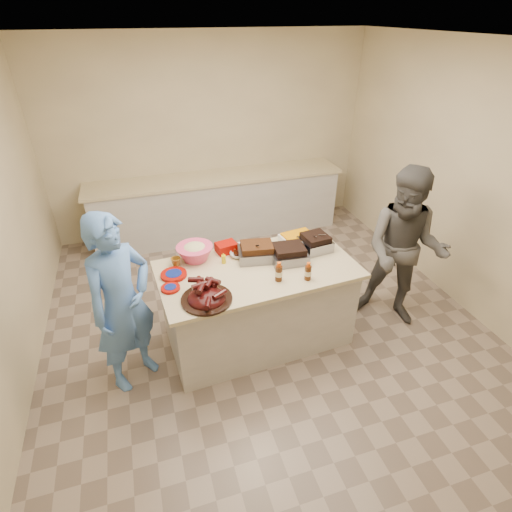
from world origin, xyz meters
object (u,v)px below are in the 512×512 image
object	(u,v)px
roasting_pan	(315,249)
bbq_bottle_b	(307,279)
rib_platter	(207,300)
bbq_bottle_a	(278,280)
guest_blue	(138,374)
guest_gray	(389,316)
mustard_bottle	(224,263)
island	(257,337)
coleslaw_bowl	(196,259)
plastic_cup	(176,266)

from	to	relation	value
roasting_pan	bbq_bottle_b	bearing A→B (deg)	-128.20
rib_platter	bbq_bottle_b	bearing A→B (deg)	1.63
bbq_bottle_a	guest_blue	world-z (taller)	bbq_bottle_a
roasting_pan	guest_gray	size ratio (longest dim) A/B	0.16
roasting_pan	mustard_bottle	size ratio (longest dim) A/B	2.44
bbq_bottle_b	guest_gray	size ratio (longest dim) A/B	0.10
island	bbq_bottle_b	distance (m)	0.98
island	coleslaw_bowl	size ratio (longest dim) A/B	5.22
bbq_bottle_b	guest_blue	xyz separation A→B (m)	(-1.58, 0.17, -0.86)
island	coleslaw_bowl	world-z (taller)	coleslaw_bowl
island	guest_blue	size ratio (longest dim) A/B	1.10
guest_blue	plastic_cup	bearing A→B (deg)	1.48
roasting_pan	coleslaw_bowl	bearing A→B (deg)	164.78
mustard_bottle	plastic_cup	bearing A→B (deg)	168.74
coleslaw_bowl	guest_gray	distance (m)	2.23
rib_platter	roasting_pan	xyz separation A→B (m)	(1.19, 0.48, 0.00)
guest_blue	guest_gray	bearing A→B (deg)	-36.45
mustard_bottle	guest_gray	size ratio (longest dim) A/B	0.07
rib_platter	guest_blue	distance (m)	1.11
guest_blue	roasting_pan	bearing A→B (deg)	-27.96
coleslaw_bowl	guest_blue	distance (m)	1.20
mustard_bottle	plastic_cup	distance (m)	0.44
rib_platter	bbq_bottle_b	distance (m)	0.91
rib_platter	mustard_bottle	world-z (taller)	rib_platter
rib_platter	guest_blue	size ratio (longest dim) A/B	0.26
island	plastic_cup	xyz separation A→B (m)	(-0.71, 0.26, 0.86)
bbq_bottle_b	coleslaw_bowl	bearing A→B (deg)	144.58
bbq_bottle_b	mustard_bottle	xyz separation A→B (m)	(-0.64, 0.48, 0.00)
bbq_bottle_b	bbq_bottle_a	bearing A→B (deg)	165.84
bbq_bottle_b	plastic_cup	distance (m)	1.22
rib_platter	bbq_bottle_a	size ratio (longest dim) A/B	2.29
coleslaw_bowl	bbq_bottle_a	distance (m)	0.85
bbq_bottle_b	rib_platter	bearing A→B (deg)	-178.37
roasting_pan	coleslaw_bowl	world-z (taller)	coleslaw_bowl
bbq_bottle_a	plastic_cup	xyz separation A→B (m)	(-0.83, 0.50, 0.00)
coleslaw_bowl	bbq_bottle_a	xyz separation A→B (m)	(0.64, -0.57, 0.00)
rib_platter	mustard_bottle	distance (m)	0.57
island	guest_gray	xyz separation A→B (m)	(1.49, -0.12, 0.00)
island	bbq_bottle_b	bearing A→B (deg)	-43.84
rib_platter	coleslaw_bowl	size ratio (longest dim) A/B	1.22
rib_platter	coleslaw_bowl	distance (m)	0.66
guest_gray	roasting_pan	bearing A→B (deg)	-156.62
roasting_pan	plastic_cup	xyz separation A→B (m)	(-1.35, 0.11, 0.00)
island	roasting_pan	size ratio (longest dim) A/B	6.66
mustard_bottle	plastic_cup	xyz separation A→B (m)	(-0.43, 0.09, 0.00)
roasting_pan	guest_blue	world-z (taller)	roasting_pan
mustard_bottle	guest_blue	size ratio (longest dim) A/B	0.07
island	mustard_bottle	bearing A→B (deg)	144.00
roasting_pan	guest_blue	bearing A→B (deg)	-178.06
coleslaw_bowl	mustard_bottle	world-z (taller)	coleslaw_bowl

